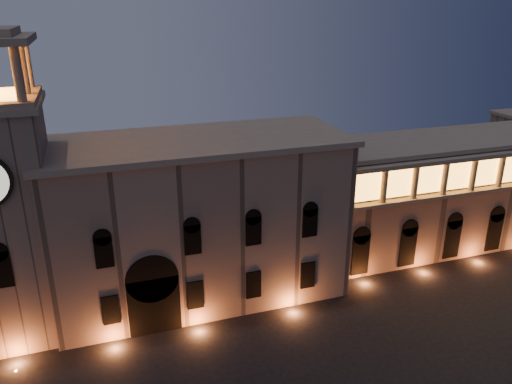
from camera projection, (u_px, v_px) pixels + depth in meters
The scene contains 3 objects.
government_building at pixel (199, 220), 52.79m from camera, with size 30.80×12.80×17.60m.
clock_tower at pixel (0, 212), 45.14m from camera, with size 9.80×9.80×32.40m.
colonnade_wing at pixel (452, 190), 65.19m from camera, with size 40.60×11.50×14.50m.
Camera 1 is at (-11.72, -25.79, 30.25)m, focal length 35.00 mm.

